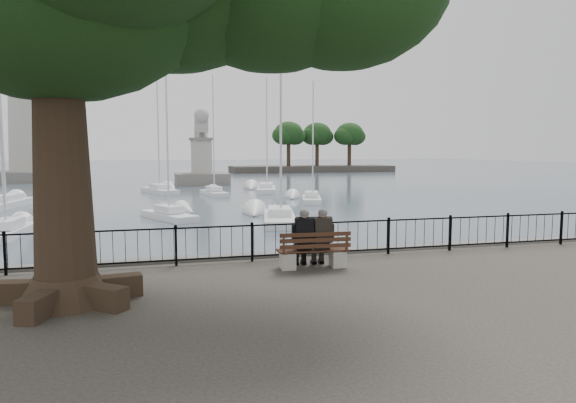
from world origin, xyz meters
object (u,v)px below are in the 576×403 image
object	(u,v)px
person_right	(321,240)
bench	(313,255)
lighthouse	(33,74)
person_left	(303,240)
lion_monument	(201,165)

from	to	relation	value
person_right	bench	bearing A→B (deg)	-158.76
lighthouse	bench	bearing A→B (deg)	-73.16
bench	person_right	distance (m)	0.45
person_left	person_right	bearing A→B (deg)	-3.20
bench	lighthouse	size ratio (longest dim) A/B	0.06
person_left	person_right	size ratio (longest dim) A/B	1.00
bench	lion_monument	xyz separation A→B (m)	(1.64, 48.59, 0.89)
lion_monument	person_right	bearing A→B (deg)	-91.66
person_right	lion_monument	bearing A→B (deg)	88.34
lion_monument	bench	bearing A→B (deg)	-91.93
lighthouse	lion_monument	xyz separation A→B (m)	(20.00, -12.07, -11.50)
lighthouse	lion_monument	world-z (taller)	lighthouse
lighthouse	lion_monument	size ratio (longest dim) A/B	3.65
person_right	person_left	bearing A→B (deg)	176.80
person_left	person_right	world-z (taller)	same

